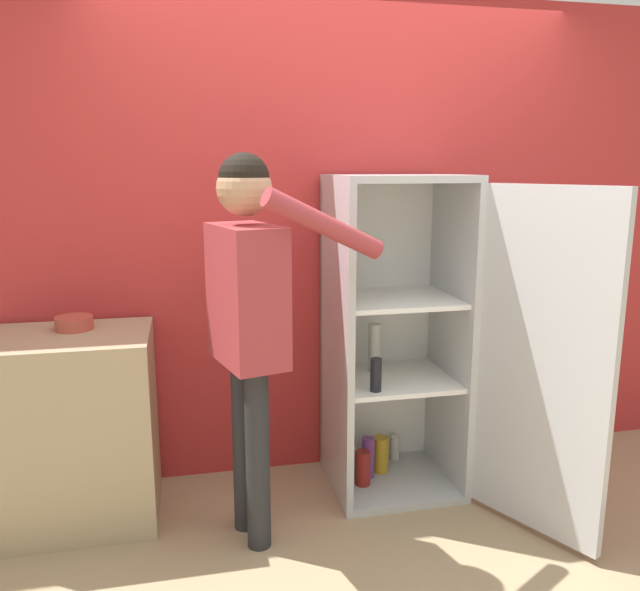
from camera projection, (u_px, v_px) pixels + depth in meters
ground_plane at (389, 558)px, 2.71m from camera, size 12.00×12.00×0.00m
wall_back at (336, 241)px, 3.39m from camera, size 7.00×0.06×2.55m
refrigerator at (421, 342)px, 3.15m from camera, size 0.98×1.18×1.63m
person at (249, 299)px, 2.66m from camera, size 0.74×0.53×1.73m
counter at (71, 428)px, 2.95m from camera, size 0.77×0.58×0.92m
bowl at (74, 323)px, 2.94m from camera, size 0.17×0.17×0.06m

